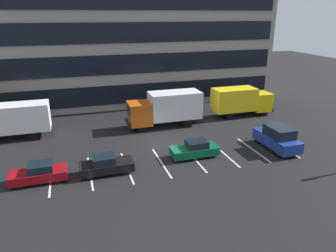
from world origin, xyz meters
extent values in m
plane|color=black|center=(0.00, 0.00, 0.00)|extent=(120.00, 120.00, 0.00)
cube|color=gray|center=(0.00, 18.00, 9.00)|extent=(37.80, 12.36, 18.00)
cube|color=black|center=(0.00, 11.76, 1.98)|extent=(36.29, 0.16, 2.30)
cube|color=black|center=(0.00, 11.76, 5.58)|extent=(36.29, 0.16, 2.30)
cube|color=black|center=(0.00, 11.76, 9.18)|extent=(36.29, 0.16, 2.30)
cube|color=silver|center=(-9.80, -3.64, 0.00)|extent=(0.14, 5.40, 0.01)
cube|color=silver|center=(-7.00, -3.64, 0.00)|extent=(0.14, 5.40, 0.01)
cube|color=silver|center=(-4.20, -3.64, 0.00)|extent=(0.14, 5.40, 0.01)
cube|color=silver|center=(-1.40, -3.64, 0.00)|extent=(0.14, 5.40, 0.01)
cube|color=silver|center=(1.40, -3.64, 0.00)|extent=(0.14, 5.40, 0.01)
cube|color=silver|center=(4.20, -3.64, 0.00)|extent=(0.14, 5.40, 0.01)
cube|color=silver|center=(7.00, -3.64, 0.00)|extent=(0.14, 5.40, 0.01)
cube|color=silver|center=(9.80, -3.64, 0.00)|extent=(0.14, 5.40, 0.01)
cube|color=#D85914|center=(-1.32, 4.59, 1.65)|extent=(2.26, 2.47, 2.26)
cube|color=black|center=(-2.43, 4.59, 2.10)|extent=(0.06, 2.07, 1.00)
cube|color=white|center=(2.49, 4.59, 2.21)|extent=(5.35, 2.57, 2.78)
cube|color=black|center=(-2.51, 4.59, 0.67)|extent=(0.21, 2.47, 0.41)
cylinder|color=black|center=(-1.32, 3.53, 0.51)|extent=(1.03, 0.31, 1.03)
cylinder|color=black|center=(-1.32, 5.65, 0.51)|extent=(1.03, 0.31, 1.03)
cylinder|color=black|center=(3.56, 3.53, 0.51)|extent=(1.03, 0.31, 1.03)
cylinder|color=black|center=(3.56, 5.65, 0.51)|extent=(1.03, 0.31, 1.03)
cube|color=white|center=(-12.46, 5.51, 2.05)|extent=(4.96, 2.38, 2.58)
cylinder|color=black|center=(-11.47, 4.53, 0.48)|extent=(0.95, 0.29, 0.95)
cylinder|color=black|center=(-11.47, 6.50, 0.48)|extent=(0.95, 0.29, 0.95)
cube|color=yellow|center=(13.39, 5.38, 1.51)|extent=(2.07, 2.26, 2.07)
cube|color=black|center=(14.40, 5.38, 1.92)|extent=(0.06, 1.90, 0.91)
cube|color=yellow|center=(9.90, 5.38, 2.02)|extent=(4.90, 2.35, 2.54)
cube|color=black|center=(14.47, 5.38, 0.61)|extent=(0.19, 2.26, 0.38)
cylinder|color=black|center=(13.39, 6.34, 0.47)|extent=(0.94, 0.28, 0.94)
cylinder|color=black|center=(13.39, 4.41, 0.47)|extent=(0.94, 0.28, 0.94)
cylinder|color=black|center=(8.92, 6.34, 0.47)|extent=(0.94, 0.28, 0.94)
cylinder|color=black|center=(8.92, 4.41, 0.47)|extent=(0.94, 0.28, 0.94)
cube|color=maroon|center=(-10.54, -3.90, 0.54)|extent=(3.91, 1.64, 0.64)
cube|color=black|center=(-10.34, -3.90, 1.13)|extent=(1.64, 1.44, 0.55)
cylinder|color=black|center=(-11.79, -4.61, 0.27)|extent=(0.55, 0.20, 0.55)
cylinder|color=black|center=(-11.79, -3.20, 0.27)|extent=(0.55, 0.20, 0.55)
cylinder|color=black|center=(-9.29, -4.61, 0.27)|extent=(0.55, 0.20, 0.55)
cylinder|color=black|center=(-9.29, -3.20, 0.27)|extent=(0.55, 0.20, 0.55)
cube|color=#0C5933|center=(1.52, -3.39, 0.54)|extent=(3.96, 1.66, 0.64)
cube|color=black|center=(1.72, -3.39, 1.14)|extent=(1.66, 1.46, 0.55)
cylinder|color=black|center=(0.26, -4.11, 0.28)|extent=(0.55, 0.20, 0.55)
cylinder|color=black|center=(0.26, -2.68, 0.28)|extent=(0.55, 0.20, 0.55)
cylinder|color=black|center=(2.79, -4.11, 0.28)|extent=(0.55, 0.20, 0.55)
cylinder|color=black|center=(2.79, -2.68, 0.28)|extent=(0.55, 0.20, 0.55)
cube|color=black|center=(-5.79, -4.05, 0.54)|extent=(3.96, 1.66, 0.65)
cube|color=black|center=(-5.99, -4.05, 1.14)|extent=(1.66, 1.46, 0.55)
cylinder|color=black|center=(-4.52, -3.34, 0.28)|extent=(0.55, 0.20, 0.55)
cylinder|color=black|center=(-4.52, -4.77, 0.28)|extent=(0.55, 0.20, 0.55)
cylinder|color=black|center=(-7.06, -3.34, 0.28)|extent=(0.55, 0.20, 0.55)
cylinder|color=black|center=(-7.06, -4.77, 0.28)|extent=(0.55, 0.20, 0.55)
cube|color=navy|center=(9.07, -3.97, 0.76)|extent=(1.96, 4.63, 0.96)
cube|color=black|center=(9.07, -4.20, 1.67)|extent=(1.73, 2.55, 0.86)
cylinder|color=black|center=(8.21, -2.48, 0.34)|extent=(0.22, 0.68, 0.68)
cylinder|color=black|center=(9.93, -2.48, 0.34)|extent=(0.22, 0.68, 0.68)
cylinder|color=black|center=(8.21, -5.45, 0.34)|extent=(0.22, 0.68, 0.68)
cylinder|color=black|center=(9.93, -5.45, 0.34)|extent=(0.22, 0.68, 0.68)
camera|label=1|loc=(-7.66, -25.35, 11.32)|focal=33.43mm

